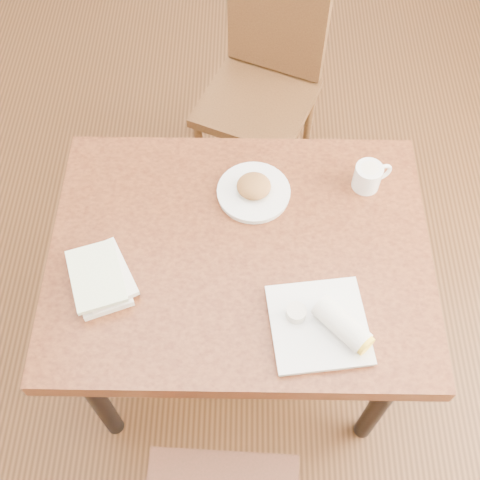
{
  "coord_description": "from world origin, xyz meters",
  "views": [
    {
      "loc": [
        0.01,
        -0.89,
        2.25
      ],
      "look_at": [
        0.0,
        0.0,
        0.8
      ],
      "focal_mm": 45.0,
      "sensor_mm": 36.0,
      "label": 1
    }
  ],
  "objects_px": {
    "chair_far": "(265,75)",
    "coffee_mug": "(369,176)",
    "plate_burrito": "(326,325)",
    "plate_scone": "(254,190)",
    "book_stack": "(101,278)",
    "table": "(240,264)"
  },
  "relations": [
    {
      "from": "chair_far",
      "to": "plate_scone",
      "type": "distance_m",
      "value": 0.77
    },
    {
      "from": "plate_scone",
      "to": "book_stack",
      "type": "distance_m",
      "value": 0.52
    },
    {
      "from": "chair_far",
      "to": "coffee_mug",
      "type": "distance_m",
      "value": 0.79
    },
    {
      "from": "table",
      "to": "plate_burrito",
      "type": "relative_size",
      "value": 3.86
    },
    {
      "from": "plate_burrito",
      "to": "book_stack",
      "type": "bearing_deg",
      "value": 167.86
    },
    {
      "from": "table",
      "to": "plate_scone",
      "type": "bearing_deg",
      "value": 78.76
    },
    {
      "from": "coffee_mug",
      "to": "plate_burrito",
      "type": "bearing_deg",
      "value": -108.04
    },
    {
      "from": "coffee_mug",
      "to": "book_stack",
      "type": "distance_m",
      "value": 0.85
    },
    {
      "from": "chair_far",
      "to": "coffee_mug",
      "type": "bearing_deg",
      "value": -66.4
    },
    {
      "from": "table",
      "to": "coffee_mug",
      "type": "bearing_deg",
      "value": 31.45
    },
    {
      "from": "plate_scone",
      "to": "chair_far",
      "type": "bearing_deg",
      "value": 86.31
    },
    {
      "from": "table",
      "to": "book_stack",
      "type": "distance_m",
      "value": 0.42
    },
    {
      "from": "plate_scone",
      "to": "book_stack",
      "type": "xyz_separation_m",
      "value": [
        -0.42,
        -0.31,
        0.0
      ]
    },
    {
      "from": "plate_scone",
      "to": "plate_burrito",
      "type": "bearing_deg",
      "value": -66.51
    },
    {
      "from": "plate_burrito",
      "to": "plate_scone",
      "type": "bearing_deg",
      "value": 113.49
    },
    {
      "from": "plate_burrito",
      "to": "book_stack",
      "type": "height_order",
      "value": "plate_burrito"
    },
    {
      "from": "chair_far",
      "to": "plate_scone",
      "type": "xyz_separation_m",
      "value": [
        -0.05,
        -0.73,
        0.22
      ]
    },
    {
      "from": "plate_scone",
      "to": "plate_burrito",
      "type": "xyz_separation_m",
      "value": [
        0.19,
        -0.44,
        0.0
      ]
    },
    {
      "from": "book_stack",
      "to": "coffee_mug",
      "type": "bearing_deg",
      "value": 24.39
    },
    {
      "from": "table",
      "to": "chair_far",
      "type": "height_order",
      "value": "chair_far"
    },
    {
      "from": "plate_scone",
      "to": "plate_burrito",
      "type": "height_order",
      "value": "plate_burrito"
    },
    {
      "from": "table",
      "to": "book_stack",
      "type": "relative_size",
      "value": 4.47
    }
  ]
}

